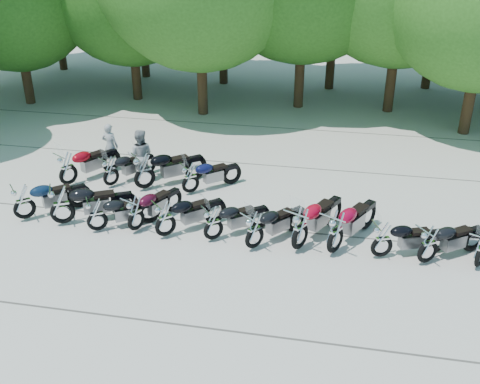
% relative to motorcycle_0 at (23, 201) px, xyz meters
% --- Properties ---
extents(ground, '(90.00, 90.00, 0.00)m').
position_rel_motorcycle_0_xyz_m(ground, '(6.21, -0.67, -0.63)').
color(ground, '#A8A398').
rests_on(ground, ground).
extents(motorcycle_0, '(2.11, 2.00, 1.26)m').
position_rel_motorcycle_0_xyz_m(motorcycle_0, '(0.00, 0.00, 0.00)').
color(motorcycle_0, '#0B1A32').
rests_on(motorcycle_0, ground).
extents(motorcycle_1, '(2.50, 1.77, 1.37)m').
position_rel_motorcycle_0_xyz_m(motorcycle_1, '(1.23, -0.06, 0.06)').
color(motorcycle_1, black).
rests_on(motorcycle_1, ground).
extents(motorcycle_2, '(2.05, 1.60, 1.15)m').
position_rel_motorcycle_0_xyz_m(motorcycle_2, '(2.35, -0.24, -0.06)').
color(motorcycle_2, black).
rests_on(motorcycle_2, ground).
extents(motorcycle_3, '(1.49, 2.20, 1.20)m').
position_rel_motorcycle_0_xyz_m(motorcycle_3, '(3.41, -0.00, -0.03)').
color(motorcycle_3, '#350717').
rests_on(motorcycle_3, ground).
extents(motorcycle_4, '(2.05, 2.00, 1.24)m').
position_rel_motorcycle_0_xyz_m(motorcycle_4, '(4.32, -0.17, -0.01)').
color(motorcycle_4, black).
rests_on(motorcycle_4, ground).
extents(motorcycle_5, '(1.97, 1.78, 1.15)m').
position_rel_motorcycle_0_xyz_m(motorcycle_5, '(5.65, -0.09, -0.05)').
color(motorcycle_5, black).
rests_on(motorcycle_5, ground).
extents(motorcycle_6, '(1.88, 2.09, 1.22)m').
position_rel_motorcycle_0_xyz_m(motorcycle_6, '(6.83, -0.32, -0.02)').
color(motorcycle_6, black).
rests_on(motorcycle_6, ground).
extents(motorcycle_7, '(1.78, 2.56, 1.40)m').
position_rel_motorcycle_0_xyz_m(motorcycle_7, '(8.01, -0.13, 0.07)').
color(motorcycle_7, '#9F051B').
rests_on(motorcycle_7, ground).
extents(motorcycle_8, '(1.83, 2.53, 1.39)m').
position_rel_motorcycle_0_xyz_m(motorcycle_8, '(8.93, -0.14, 0.07)').
color(motorcycle_8, maroon).
rests_on(motorcycle_8, ground).
extents(motorcycle_9, '(2.15, 1.34, 1.16)m').
position_rel_motorcycle_0_xyz_m(motorcycle_9, '(10.12, -0.12, -0.05)').
color(motorcycle_9, black).
rests_on(motorcycle_9, ground).
extents(motorcycle_10, '(2.13, 1.78, 1.21)m').
position_rel_motorcycle_0_xyz_m(motorcycle_10, '(11.26, -0.18, -0.02)').
color(motorcycle_10, black).
rests_on(motorcycle_10, ground).
extents(motorcycle_12, '(1.83, 2.36, 1.32)m').
position_rel_motorcycle_0_xyz_m(motorcycle_12, '(0.18, 2.41, 0.03)').
color(motorcycle_12, maroon).
rests_on(motorcycle_12, ground).
extents(motorcycle_13, '(1.66, 2.07, 1.17)m').
position_rel_motorcycle_0_xyz_m(motorcycle_13, '(1.58, 2.61, -0.05)').
color(motorcycle_13, black).
rests_on(motorcycle_13, ground).
extents(motorcycle_14, '(2.40, 2.21, 1.42)m').
position_rel_motorcycle_0_xyz_m(motorcycle_14, '(2.75, 2.59, 0.08)').
color(motorcycle_14, black).
rests_on(motorcycle_14, ground).
extents(motorcycle_15, '(2.00, 1.87, 1.19)m').
position_rel_motorcycle_0_xyz_m(motorcycle_15, '(4.27, 2.58, -0.04)').
color(motorcycle_15, '#0C0F35').
rests_on(motorcycle_15, ground).
extents(rider_0, '(0.64, 0.46, 1.63)m').
position_rel_motorcycle_0_xyz_m(rider_0, '(0.97, 4.12, 0.18)').
color(rider_0, gray).
rests_on(rider_0, ground).
extents(rider_1, '(0.96, 0.80, 1.79)m').
position_rel_motorcycle_0_xyz_m(rider_1, '(2.37, 3.31, 0.27)').
color(rider_1, gray).
rests_on(rider_1, ground).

